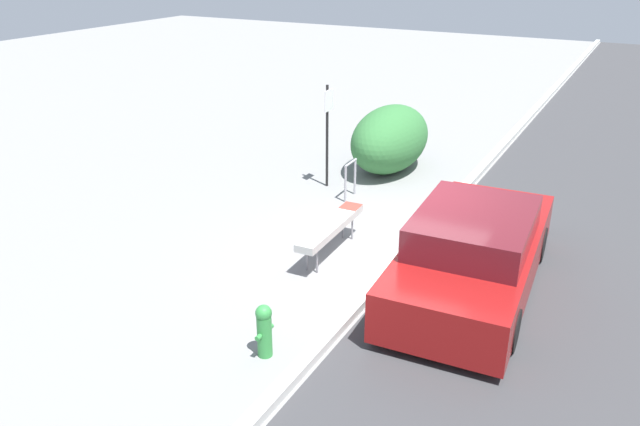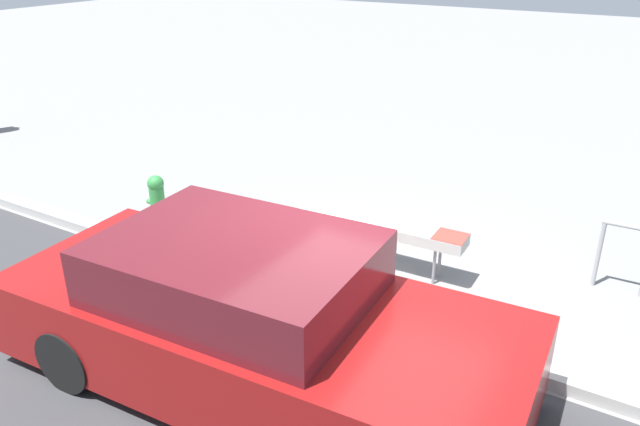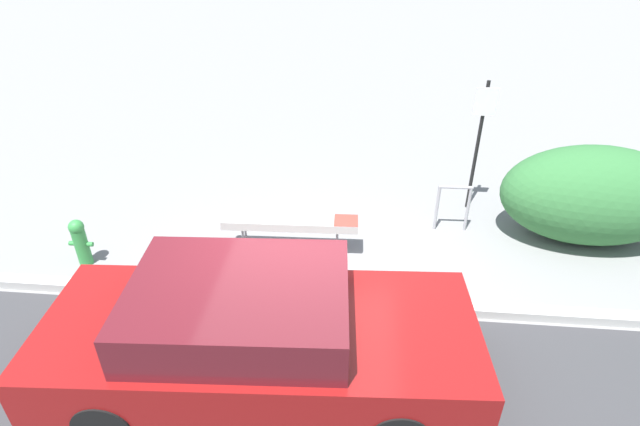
{
  "view_description": "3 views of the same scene",
  "coord_description": "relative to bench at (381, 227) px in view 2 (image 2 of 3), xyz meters",
  "views": [
    {
      "loc": [
        -9.18,
        -3.34,
        5.05
      ],
      "look_at": [
        -0.31,
        1.45,
        0.7
      ],
      "focal_mm": 35.0,
      "sensor_mm": 36.0,
      "label": 1
    },
    {
      "loc": [
        2.43,
        -4.91,
        3.7
      ],
      "look_at": [
        -0.88,
        0.58,
        0.82
      ],
      "focal_mm": 35.0,
      "sensor_mm": 36.0,
      "label": 2
    },
    {
      "loc": [
        0.63,
        -5.13,
        4.6
      ],
      "look_at": [
        0.04,
        1.37,
        0.61
      ],
      "focal_mm": 28.0,
      "sensor_mm": 36.0,
      "label": 3
    }
  ],
  "objects": [
    {
      "name": "parked_car_near",
      "position": [
        -0.01,
        -2.51,
        0.11
      ],
      "size": [
        4.74,
        2.09,
        1.38
      ],
      "rotation": [
        0.0,
        0.0,
        0.06
      ],
      "color": "black",
      "rests_on": "ground_plane"
    },
    {
      "name": "bench",
      "position": [
        0.0,
        0.0,
        0.0
      ],
      "size": [
        2.07,
        0.41,
        0.6
      ],
      "rotation": [
        0.0,
        0.0,
        0.03
      ],
      "color": "gray",
      "rests_on": "ground_plane"
    },
    {
      "name": "curb",
      "position": [
        0.39,
        -1.19,
        -0.46
      ],
      "size": [
        60.0,
        0.2,
        0.13
      ],
      "color": "#B7B7B2",
      "rests_on": "ground_plane"
    },
    {
      "name": "fire_hydrant",
      "position": [
        -3.06,
        -0.6,
        -0.11
      ],
      "size": [
        0.36,
        0.22,
        0.77
      ],
      "color": "#338C3F",
      "rests_on": "ground_plane"
    },
    {
      "name": "ground_plane",
      "position": [
        0.39,
        -1.19,
        -0.52
      ],
      "size": [
        60.0,
        60.0,
        0.0
      ],
      "primitive_type": "plane",
      "color": "gray"
    },
    {
      "name": "bike_rack",
      "position": [
        2.55,
        0.86,
        -0.02
      ],
      "size": [
        0.55,
        0.07,
        0.83
      ],
      "rotation": [
        0.0,
        0.0,
        0.03
      ],
      "color": "#99999E",
      "rests_on": "ground_plane"
    }
  ]
}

